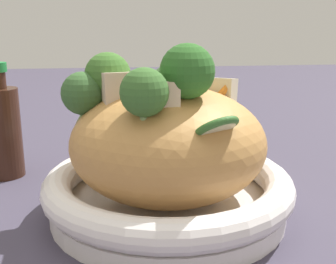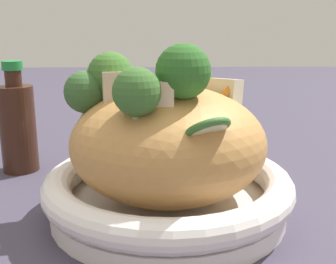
{
  "view_description": "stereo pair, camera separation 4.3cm",
  "coord_description": "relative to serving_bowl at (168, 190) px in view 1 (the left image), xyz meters",
  "views": [
    {
      "loc": [
        0.41,
        -0.05,
        0.2
      ],
      "look_at": [
        0.0,
        0.0,
        0.09
      ],
      "focal_mm": 44.79,
      "sensor_mm": 36.0,
      "label": 1
    },
    {
      "loc": [
        0.41,
        -0.01,
        0.2
      ],
      "look_at": [
        0.0,
        0.0,
        0.09
      ],
      "focal_mm": 44.79,
      "sensor_mm": 36.0,
      "label": 2
    }
  ],
  "objects": [
    {
      "name": "chicken_chunks",
      "position": [
        -0.01,
        0.0,
        0.11
      ],
      "size": [
        0.11,
        0.15,
        0.04
      ],
      "color": "beige",
      "rests_on": "serving_bowl"
    },
    {
      "name": "soy_sauce_bottle",
      "position": [
        -0.14,
        -0.2,
        0.04
      ],
      "size": [
        0.05,
        0.05,
        0.15
      ],
      "color": "#381E14",
      "rests_on": "ground_plane"
    },
    {
      "name": "serving_bowl",
      "position": [
        0.0,
        0.0,
        0.0
      ],
      "size": [
        0.26,
        0.26,
        0.05
      ],
      "color": "white",
      "rests_on": "ground_plane"
    },
    {
      "name": "broccoli_florets",
      "position": [
        -0.01,
        -0.02,
        0.11
      ],
      "size": [
        0.2,
        0.17,
        0.09
      ],
      "color": "#9FC16F",
      "rests_on": "serving_bowl"
    },
    {
      "name": "zucchini_slices",
      "position": [
        0.01,
        -0.02,
        0.1
      ],
      "size": [
        0.18,
        0.15,
        0.06
      ],
      "color": "beige",
      "rests_on": "serving_bowl"
    },
    {
      "name": "noodle_heap",
      "position": [
        -0.0,
        -0.0,
        0.05
      ],
      "size": [
        0.2,
        0.2,
        0.12
      ],
      "color": "#C18847",
      "rests_on": "serving_bowl"
    },
    {
      "name": "carrot_coins",
      "position": [
        0.0,
        0.01,
        0.11
      ],
      "size": [
        0.06,
        0.11,
        0.03
      ],
      "color": "orange",
      "rests_on": "serving_bowl"
    },
    {
      "name": "ground_plane",
      "position": [
        0.0,
        0.0,
        -0.02
      ],
      "size": [
        3.0,
        3.0,
        0.0
      ],
      "primitive_type": "plane",
      "color": "#3E3849"
    }
  ]
}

